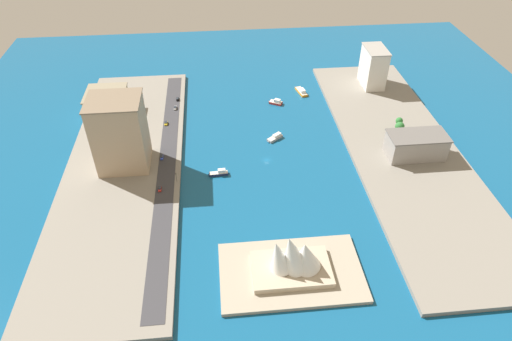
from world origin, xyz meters
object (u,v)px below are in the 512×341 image
object	(u,v)px
water_taxi_orange	(301,91)
carpark_squat_concrete	(416,145)
yacht_sleek_gray	(275,137)
apartment_midrise_tan	(120,133)
patrol_launch_navy	(219,173)
opera_landmark	(293,258)
office_block_beige	(107,103)
hatchback_blue	(162,157)
pickup_red	(160,189)
traffic_light_waterfront	(176,176)
hotel_broad_white	(373,67)
tugboat_red	(276,102)
van_white	(175,108)
taxi_yellow_cab	(166,123)
suv_black	(178,99)

from	to	relation	value
water_taxi_orange	carpark_squat_concrete	world-z (taller)	carpark_squat_concrete
yacht_sleek_gray	apartment_midrise_tan	world-z (taller)	apartment_midrise_tan
patrol_launch_navy	opera_landmark	xyz separation A→B (m)	(-31.88, 78.60, 9.82)
office_block_beige	carpark_squat_concrete	bearing A→B (deg)	160.41
hatchback_blue	office_block_beige	bearing A→B (deg)	-54.89
opera_landmark	pickup_red	bearing A→B (deg)	-44.36
traffic_light_waterfront	hotel_broad_white	bearing A→B (deg)	-144.29
tugboat_red	van_white	distance (m)	75.24
patrol_launch_navy	hotel_broad_white	world-z (taller)	hotel_broad_white
water_taxi_orange	van_white	world-z (taller)	van_white
tugboat_red	hotel_broad_white	bearing A→B (deg)	-166.79
traffic_light_waterfront	tugboat_red	bearing A→B (deg)	-128.54
apartment_midrise_tan	van_white	distance (m)	72.25
patrol_launch_navy	apartment_midrise_tan	world-z (taller)	apartment_midrise_tan
yacht_sleek_gray	water_taxi_orange	world-z (taller)	water_taxi_orange
yacht_sleek_gray	traffic_light_waterfront	bearing A→B (deg)	33.44
apartment_midrise_tan	taxi_yellow_cab	xyz separation A→B (m)	(-21.77, -42.92, -21.43)
yacht_sleek_gray	pickup_red	xyz separation A→B (m)	(73.27, 48.55, 2.30)
yacht_sleek_gray	suv_black	world-z (taller)	suv_black
carpark_squat_concrete	hatchback_blue	distance (m)	158.85
carpark_squat_concrete	taxi_yellow_cab	distance (m)	166.35
van_white	office_block_beige	bearing A→B (deg)	1.87
patrol_launch_navy	hotel_broad_white	distance (m)	160.18
office_block_beige	taxi_yellow_cab	xyz separation A→B (m)	(-41.48, 18.94, -7.51)
patrol_launch_navy	yacht_sleek_gray	world-z (taller)	patrol_launch_navy
taxi_yellow_cab	office_block_beige	bearing A→B (deg)	-24.54
apartment_midrise_tan	pickup_red	world-z (taller)	apartment_midrise_tan
van_white	pickup_red	bearing A→B (deg)	86.78
patrol_launch_navy	apartment_midrise_tan	size ratio (longest dim) A/B	0.28
yacht_sleek_gray	pickup_red	world-z (taller)	pickup_red
apartment_midrise_tan	taxi_yellow_cab	size ratio (longest dim) A/B	9.94
water_taxi_orange	carpark_squat_concrete	bearing A→B (deg)	121.04
traffic_light_waterfront	opera_landmark	size ratio (longest dim) A/B	0.17
water_taxi_orange	opera_landmark	world-z (taller)	opera_landmark
water_taxi_orange	office_block_beige	distance (m)	145.92
patrol_launch_navy	taxi_yellow_cab	xyz separation A→B (m)	(34.81, -56.32, 2.19)
water_taxi_orange	pickup_red	world-z (taller)	pickup_red
office_block_beige	apartment_midrise_tan	distance (m)	66.39
tugboat_red	van_white	bearing A→B (deg)	3.53
yacht_sleek_gray	tugboat_red	bearing A→B (deg)	-98.41
yacht_sleek_gray	suv_black	xyz separation A→B (m)	(66.95, -54.84, 2.26)
suv_black	opera_landmark	distance (m)	178.76
hatchback_blue	traffic_light_waterfront	size ratio (longest dim) A/B	0.73
tugboat_red	taxi_yellow_cab	xyz separation A→B (m)	(80.55, 25.10, 2.19)
opera_landmark	water_taxi_orange	bearing A→B (deg)	-101.62
hotel_broad_white	apartment_midrise_tan	distance (m)	200.51
taxi_yellow_cab	patrol_launch_navy	bearing A→B (deg)	121.72
yacht_sleek_gray	traffic_light_waterfront	distance (m)	76.70
traffic_light_waterfront	opera_landmark	world-z (taller)	opera_landmark
pickup_red	van_white	size ratio (longest dim) A/B	0.86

